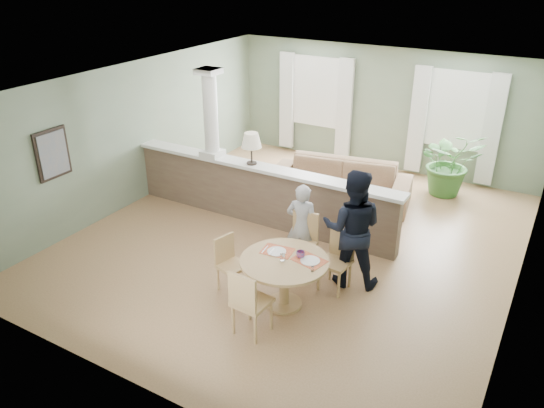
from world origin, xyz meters
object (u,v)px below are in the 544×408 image
Objects in this scene: sofa at (339,183)px; houseplant at (450,162)px; chair_side at (229,261)px; chair_near at (248,301)px; child_person at (302,226)px; chair_far_man at (338,257)px; dining_table at (285,269)px; chair_far_boy at (303,240)px; man_person at (352,229)px.

houseplant reaches higher than sofa.
chair_near is at bearing -118.37° from chair_side.
child_person is at bearing -90.51° from sofa.
houseplant is at bearing -6.07° from chair_side.
houseplant reaches higher than chair_far_man.
sofa is at bearing 118.49° from chair_far_man.
chair_near reaches higher than dining_table.
chair_near is (-0.53, -1.59, 0.03)m from chair_far_man.
dining_table is 1.29× the size of chair_far_boy.
chair_far_man is 0.95× the size of chair_near.
chair_near is 0.53× the size of man_person.
chair_far_boy is 0.86m from man_person.
chair_far_boy is (-1.24, -4.06, -0.16)m from houseplant.
chair_far_boy is at bearing 113.69° from child_person.
houseplant is at bearing -113.94° from man_person.
chair_side is at bearing -39.13° from chair_near.
chair_side is at bearing -142.62° from chair_far_man.
child_person is (-0.20, 1.88, 0.16)m from chair_near.
chair_near reaches higher than chair_side.
houseplant reaches higher than chair_near.
houseplant is at bearing 87.65° from chair_far_man.
houseplant is 4.24m from chair_far_boy.
chair_far_boy is 0.23m from child_person.
dining_table reaches higher than sofa.
child_person is 0.88m from man_person.
dining_table is at bearing -72.40° from chair_side.
chair_far_boy is 1.21m from chair_side.
child_person reaches higher than dining_table.
houseplant reaches higher than chair_side.
houseplant is 1.45× the size of chair_far_boy.
dining_table is 0.91m from chair_far_man.
chair_far_man is at bearing 60.51° from dining_table.
houseplant is 1.42× the size of chair_near.
chair_far_boy is (0.52, -2.61, 0.12)m from sofa.
sofa is 2.24× the size of dining_table.
chair_side reaches higher than dining_table.
dining_table is 0.90m from chair_side.
chair_far_man is 0.81m from child_person.
man_person reaches higher than chair_far_boy.
dining_table is 1.33× the size of chair_far_man.
man_person is (0.56, 0.99, 0.32)m from dining_table.
dining_table is 0.81m from chair_near.
man_person is (0.85, -0.08, 0.22)m from child_person.
chair_near is at bearing 86.37° from child_person.
houseplant is at bearing 64.30° from chair_far_boy.
chair_far_boy is 0.69× the size of child_person.
chair_side is 0.46× the size of man_person.
sofa is 3.64m from dining_table.
houseplant is 4.05m from man_person.
chair_side is (-0.89, -0.04, -0.12)m from dining_table.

